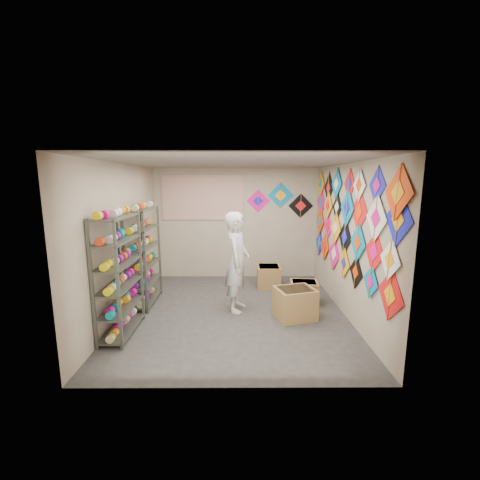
{
  "coord_description": "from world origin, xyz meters",
  "views": [
    {
      "loc": [
        0.07,
        -5.64,
        2.39
      ],
      "look_at": [
        0.1,
        0.3,
        1.3
      ],
      "focal_mm": 24.0,
      "sensor_mm": 36.0,
      "label": 1
    }
  ],
  "objects_px": {
    "shelf_rack_front": "(119,276)",
    "shelf_rack_back": "(144,256)",
    "carton_a": "(295,303)",
    "shopkeeper": "(237,262)",
    "carton_b": "(304,292)",
    "carton_c": "(269,276)"
  },
  "relations": [
    {
      "from": "carton_a",
      "to": "carton_c",
      "type": "relative_size",
      "value": 1.15
    },
    {
      "from": "shelf_rack_back",
      "to": "carton_a",
      "type": "height_order",
      "value": "shelf_rack_back"
    },
    {
      "from": "carton_a",
      "to": "carton_b",
      "type": "bearing_deg",
      "value": 51.7
    },
    {
      "from": "carton_a",
      "to": "carton_b",
      "type": "xyz_separation_m",
      "value": [
        0.31,
        0.74,
        -0.05
      ]
    },
    {
      "from": "carton_b",
      "to": "carton_a",
      "type": "bearing_deg",
      "value": -106.95
    },
    {
      "from": "shopkeeper",
      "to": "carton_c",
      "type": "xyz_separation_m",
      "value": [
        0.71,
        1.32,
        -0.68
      ]
    },
    {
      "from": "carton_b",
      "to": "carton_c",
      "type": "bearing_deg",
      "value": 128.08
    },
    {
      "from": "shopkeeper",
      "to": "shelf_rack_back",
      "type": "bearing_deg",
      "value": 88.25
    },
    {
      "from": "shelf_rack_back",
      "to": "shopkeeper",
      "type": "distance_m",
      "value": 1.86
    },
    {
      "from": "shelf_rack_front",
      "to": "shopkeeper",
      "type": "relative_size",
      "value": 1.03
    },
    {
      "from": "shelf_rack_front",
      "to": "shopkeeper",
      "type": "xyz_separation_m",
      "value": [
        1.83,
        0.94,
        -0.03
      ]
    },
    {
      "from": "carton_a",
      "to": "shelf_rack_back",
      "type": "bearing_deg",
      "value": 149.77
    },
    {
      "from": "carton_b",
      "to": "carton_c",
      "type": "height_order",
      "value": "carton_c"
    },
    {
      "from": "shelf_rack_front",
      "to": "carton_b",
      "type": "distance_m",
      "value": 3.49
    },
    {
      "from": "shelf_rack_back",
      "to": "carton_a",
      "type": "relative_size",
      "value": 2.92
    },
    {
      "from": "shopkeeper",
      "to": "carton_a",
      "type": "height_order",
      "value": "shopkeeper"
    },
    {
      "from": "shelf_rack_back",
      "to": "carton_b",
      "type": "xyz_separation_m",
      "value": [
        3.15,
        -0.0,
        -0.73
      ]
    },
    {
      "from": "shopkeeper",
      "to": "carton_b",
      "type": "relative_size",
      "value": 3.48
    },
    {
      "from": "shelf_rack_front",
      "to": "shelf_rack_back",
      "type": "bearing_deg",
      "value": 90.0
    },
    {
      "from": "shelf_rack_front",
      "to": "shopkeeper",
      "type": "height_order",
      "value": "shelf_rack_front"
    },
    {
      "from": "carton_c",
      "to": "shelf_rack_back",
      "type": "bearing_deg",
      "value": -158.76
    },
    {
      "from": "shelf_rack_back",
      "to": "carton_c",
      "type": "bearing_deg",
      "value": 20.82
    }
  ]
}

